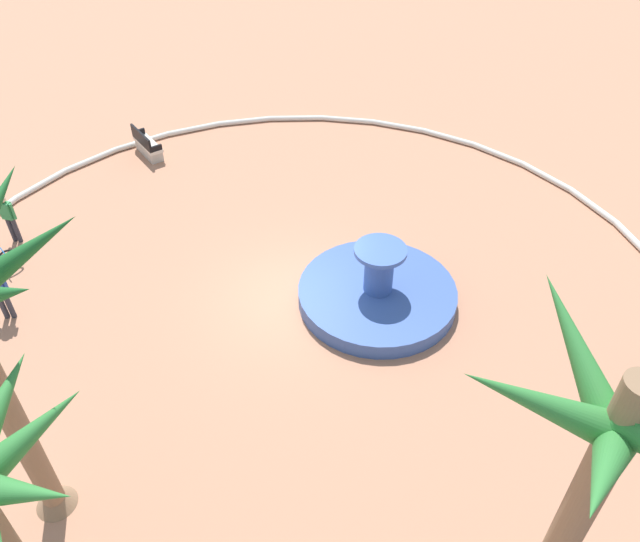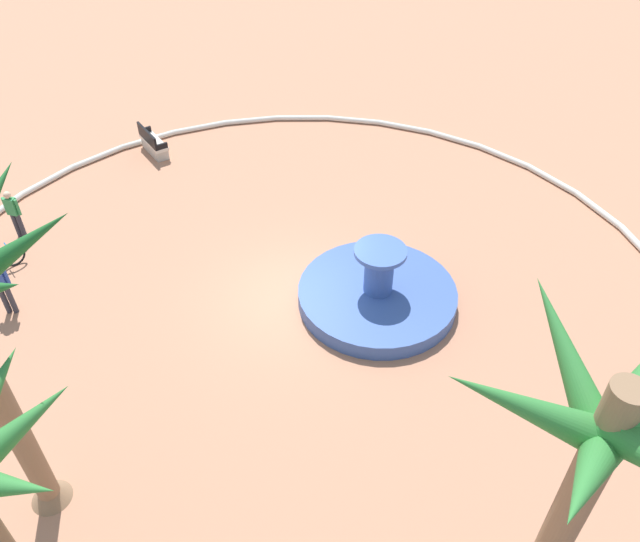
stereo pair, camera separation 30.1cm
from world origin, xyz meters
The scene contains 6 objects.
ground_plane centered at (0.00, 0.00, 0.00)m, with size 80.00×80.00×0.00m, color tan.
plaza_curb centered at (0.00, 0.00, 0.10)m, with size 21.43×21.43×0.20m, color silver.
fountain centered at (-1.26, 1.84, 0.28)m, with size 4.31×4.31×1.82m.
palm_tree_by_curb centered at (3.61, 8.45, 4.70)m, with size 4.46×4.18×6.39m.
bench_east centered at (-2.68, -9.27, 0.35)m, with size 0.93×1.68×1.00m.
person_cyclist_photo centered at (3.25, -8.41, 0.92)m, with size 0.32×0.49×1.64m.
Camera 1 is at (9.59, 8.28, 11.75)m, focal length 35.03 mm.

